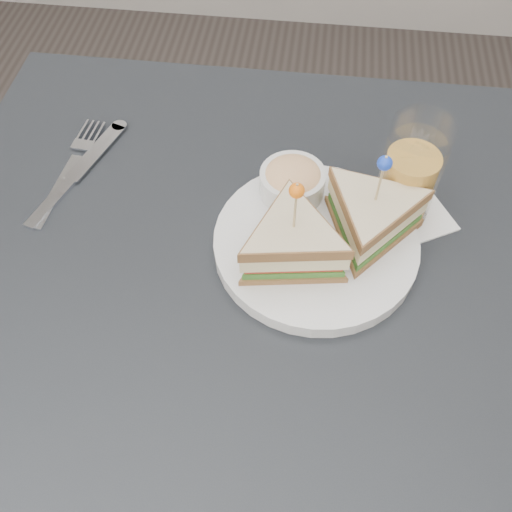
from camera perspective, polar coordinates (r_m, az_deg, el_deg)
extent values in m
plane|color=#3F3833|center=(1.34, -0.51, -20.78)|extent=(3.50, 3.50, 0.00)
cube|color=black|center=(0.66, -0.97, -3.93)|extent=(0.80, 0.80, 0.03)
cylinder|color=black|center=(1.23, -14.87, 2.39)|extent=(0.04, 0.04, 0.72)
cylinder|color=black|center=(1.20, 18.39, -0.85)|extent=(0.04, 0.04, 0.72)
cylinder|color=silver|center=(0.68, 5.97, 1.15)|extent=(0.31, 0.31, 0.01)
cylinder|color=silver|center=(0.67, 6.03, 1.63)|extent=(0.31, 0.31, 0.00)
cylinder|color=tan|center=(0.58, 3.93, 4.63)|extent=(0.00, 0.00, 0.08)
sphere|color=orange|center=(0.56, 4.09, 6.53)|extent=(0.02, 0.02, 0.02)
cylinder|color=tan|center=(0.62, 12.28, 7.18)|extent=(0.00, 0.00, 0.08)
sphere|color=#1839B4|center=(0.60, 12.75, 9.04)|extent=(0.02, 0.02, 0.02)
cylinder|color=silver|center=(0.70, 3.65, 7.23)|extent=(0.10, 0.10, 0.04)
ellipsoid|color=#E0B772|center=(0.69, 3.70, 7.93)|extent=(0.09, 0.09, 0.03)
cube|color=white|center=(0.78, -19.23, 6.15)|extent=(0.03, 0.13, 0.00)
cube|color=white|center=(0.82, -16.92, 10.55)|extent=(0.03, 0.02, 0.00)
cube|color=silver|center=(0.77, -19.68, 5.19)|extent=(0.04, 0.10, 0.01)
cube|color=silver|center=(0.81, -15.73, 10.00)|extent=(0.06, 0.12, 0.00)
cylinder|color=silver|center=(0.84, -13.52, 12.56)|extent=(0.03, 0.03, 0.00)
cube|color=white|center=(0.74, 14.06, 4.46)|extent=(0.15, 0.15, 0.00)
cylinder|color=#C18A36|center=(0.70, 14.84, 7.01)|extent=(0.08, 0.08, 0.09)
cylinder|color=white|center=(0.69, 15.22, 8.22)|extent=(0.09, 0.09, 0.14)
cube|color=white|center=(0.68, 15.89, 9.88)|extent=(0.02, 0.02, 0.02)
cube|color=white|center=(0.67, 14.93, 8.55)|extent=(0.02, 0.02, 0.02)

